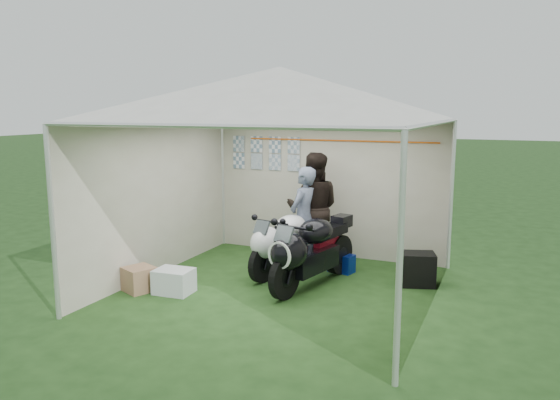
# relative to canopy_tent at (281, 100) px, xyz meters

# --- Properties ---
(ground) EXTENTS (80.00, 80.00, 0.00)m
(ground) POSITION_rel_canopy_tent_xyz_m (0.00, -0.03, -2.58)
(ground) COLOR #1D3C15
(ground) RESTS_ON ground
(canopy_tent) EXTENTS (5.66, 5.66, 3.00)m
(canopy_tent) POSITION_rel_canopy_tent_xyz_m (0.00, 0.00, 0.00)
(canopy_tent) COLOR silver
(canopy_tent) RESTS_ON ground
(motorcycle_white) EXTENTS (0.69, 1.81, 0.90)m
(motorcycle_white) POSITION_rel_canopy_tent_xyz_m (-0.23, 0.70, -2.07)
(motorcycle_white) COLOR black
(motorcycle_white) RESTS_ON ground
(motorcycle_black) EXTENTS (0.72, 1.97, 0.98)m
(motorcycle_black) POSITION_rel_canopy_tent_xyz_m (0.33, 0.22, -2.03)
(motorcycle_black) COLOR black
(motorcycle_black) RESTS_ON ground
(paddock_stand) EXTENTS (0.41, 0.31, 0.28)m
(paddock_stand) POSITION_rel_canopy_tent_xyz_m (0.53, 1.11, -2.44)
(paddock_stand) COLOR #0F2EC7
(paddock_stand) RESTS_ON ground
(person_dark_jacket) EXTENTS (1.04, 0.91, 1.79)m
(person_dark_jacket) POSITION_rel_canopy_tent_xyz_m (-0.05, 1.44, -1.68)
(person_dark_jacket) COLOR black
(person_dark_jacket) RESTS_ON ground
(person_blue_jacket) EXTENTS (0.47, 0.64, 1.59)m
(person_blue_jacket) POSITION_rel_canopy_tent_xyz_m (-0.08, 1.08, -1.78)
(person_blue_jacket) COLOR slate
(person_blue_jacket) RESTS_ON ground
(equipment_box) EXTENTS (0.55, 0.49, 0.46)m
(equipment_box) POSITION_rel_canopy_tent_xyz_m (1.70, 0.94, -2.34)
(equipment_box) COLOR black
(equipment_box) RESTS_ON ground
(crate_0) EXTENTS (0.52, 0.41, 0.33)m
(crate_0) POSITION_rel_canopy_tent_xyz_m (-1.26, -0.71, -2.41)
(crate_0) COLOR silver
(crate_0) RESTS_ON ground
(crate_1) EXTENTS (0.49, 0.49, 0.33)m
(crate_1) POSITION_rel_canopy_tent_xyz_m (-1.75, -0.83, -2.41)
(crate_1) COLOR #916A4E
(crate_1) RESTS_ON ground
(crate_2) EXTENTS (0.33, 0.29, 0.22)m
(crate_2) POSITION_rel_canopy_tent_xyz_m (-1.72, -0.59, -2.47)
(crate_2) COLOR silver
(crate_2) RESTS_ON ground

